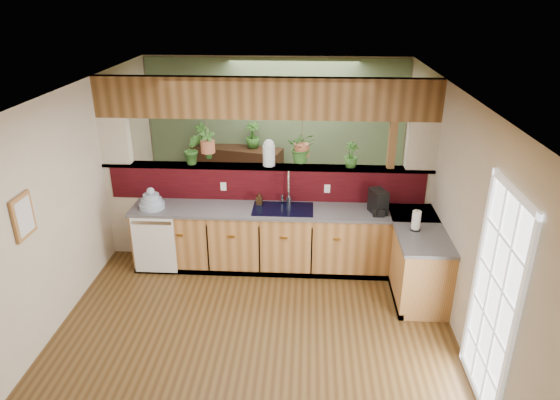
# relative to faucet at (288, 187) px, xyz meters

# --- Properties ---
(ground) EXTENTS (4.60, 7.00, 0.01)m
(ground) POSITION_rel_faucet_xyz_m (-0.32, -1.13, -1.17)
(ground) COLOR #4D3417
(ground) RESTS_ON ground
(ceiling) EXTENTS (4.60, 7.00, 0.01)m
(ceiling) POSITION_rel_faucet_xyz_m (-0.32, -1.13, 1.43)
(ceiling) COLOR brown
(ceiling) RESTS_ON ground
(wall_back) EXTENTS (4.60, 0.02, 2.60)m
(wall_back) POSITION_rel_faucet_xyz_m (-0.32, 2.37, 0.13)
(wall_back) COLOR beige
(wall_back) RESTS_ON ground
(wall_left) EXTENTS (0.02, 7.00, 2.60)m
(wall_left) POSITION_rel_faucet_xyz_m (-2.62, -1.13, 0.13)
(wall_left) COLOR beige
(wall_left) RESTS_ON ground
(wall_right) EXTENTS (0.02, 7.00, 2.60)m
(wall_right) POSITION_rel_faucet_xyz_m (1.98, -1.13, 0.13)
(wall_right) COLOR beige
(wall_right) RESTS_ON ground
(pass_through_partition) EXTENTS (4.60, 0.21, 2.60)m
(pass_through_partition) POSITION_rel_faucet_xyz_m (-0.29, 0.22, 0.02)
(pass_through_partition) COLOR beige
(pass_through_partition) RESTS_ON ground
(pass_through_ledge) EXTENTS (4.60, 0.21, 0.04)m
(pass_through_ledge) POSITION_rel_faucet_xyz_m (-0.32, 0.22, 0.20)
(pass_through_ledge) COLOR brown
(pass_through_ledge) RESTS_ON ground
(header_beam) EXTENTS (4.60, 0.15, 0.55)m
(header_beam) POSITION_rel_faucet_xyz_m (-0.32, 0.22, 1.16)
(header_beam) COLOR brown
(header_beam) RESTS_ON ground
(sage_backwall) EXTENTS (4.55, 0.02, 2.55)m
(sage_backwall) POSITION_rel_faucet_xyz_m (-0.32, 2.35, 0.13)
(sage_backwall) COLOR #556D4A
(sage_backwall) RESTS_ON ground
(countertop) EXTENTS (4.14, 1.52, 0.90)m
(countertop) POSITION_rel_faucet_xyz_m (0.52, -0.26, -0.72)
(countertop) COLOR #9A6735
(countertop) RESTS_ON ground
(dishwasher) EXTENTS (0.58, 0.03, 0.82)m
(dishwasher) POSITION_rel_faucet_xyz_m (-1.80, -0.47, -0.71)
(dishwasher) COLOR white
(dishwasher) RESTS_ON ground
(navy_sink) EXTENTS (0.82, 0.50, 0.18)m
(navy_sink) POSITION_rel_faucet_xyz_m (-0.07, -0.15, -0.35)
(navy_sink) COLOR black
(navy_sink) RESTS_ON countertop
(french_door) EXTENTS (0.06, 1.02, 2.16)m
(french_door) POSITION_rel_faucet_xyz_m (1.95, -2.43, -0.12)
(french_door) COLOR white
(french_door) RESTS_ON ground
(framed_print) EXTENTS (0.04, 0.35, 0.45)m
(framed_print) POSITION_rel_faucet_xyz_m (-2.59, -1.93, 0.38)
(framed_print) COLOR #9A6735
(framed_print) RESTS_ON wall_left
(faucet) EXTENTS (0.21, 0.22, 0.50)m
(faucet) POSITION_rel_faucet_xyz_m (0.00, 0.00, 0.00)
(faucet) COLOR #B7B7B2
(faucet) RESTS_ON countertop
(dish_stack) EXTENTS (0.34, 0.34, 0.30)m
(dish_stack) POSITION_rel_faucet_xyz_m (-1.85, -0.22, -0.17)
(dish_stack) COLOR #93A5BE
(dish_stack) RESTS_ON countertop
(soap_dispenser) EXTENTS (0.09, 0.09, 0.18)m
(soap_dispenser) POSITION_rel_faucet_xyz_m (-0.40, -0.01, -0.18)
(soap_dispenser) COLOR #3D2A16
(soap_dispenser) RESTS_ON countertop
(coffee_maker) EXTENTS (0.17, 0.29, 0.32)m
(coffee_maker) POSITION_rel_faucet_xyz_m (1.20, -0.21, -0.12)
(coffee_maker) COLOR black
(coffee_maker) RESTS_ON countertop
(paper_towel) EXTENTS (0.13, 0.13, 0.27)m
(paper_towel) POSITION_rel_faucet_xyz_m (1.60, -0.69, -0.14)
(paper_towel) COLOR black
(paper_towel) RESTS_ON countertop
(glass_jar) EXTENTS (0.17, 0.17, 0.37)m
(glass_jar) POSITION_rel_faucet_xyz_m (-0.28, 0.22, 0.41)
(glass_jar) COLOR silver
(glass_jar) RESTS_ON pass_through_ledge
(ledge_plant_left) EXTENTS (0.29, 0.26, 0.43)m
(ledge_plant_left) POSITION_rel_faucet_xyz_m (-1.34, 0.22, 0.44)
(ledge_plant_left) COLOR #29571E
(ledge_plant_left) RESTS_ON pass_through_ledge
(ledge_plant_right) EXTENTS (0.26, 0.26, 0.35)m
(ledge_plant_right) POSITION_rel_faucet_xyz_m (0.85, 0.22, 0.40)
(ledge_plant_right) COLOR #29571E
(ledge_plant_right) RESTS_ON pass_through_ledge
(hanging_plant_a) EXTENTS (0.25, 0.20, 0.54)m
(hanging_plant_a) POSITION_rel_faucet_xyz_m (-1.13, 0.22, 0.65)
(hanging_plant_a) COLOR brown
(hanging_plant_a) RESTS_ON header_beam
(hanging_plant_b) EXTENTS (0.39, 0.34, 0.55)m
(hanging_plant_b) POSITION_rel_faucet_xyz_m (0.17, 0.22, 0.68)
(hanging_plant_b) COLOR brown
(hanging_plant_b) RESTS_ON header_beam
(shelving_console) EXTENTS (1.71, 0.80, 1.10)m
(shelving_console) POSITION_rel_faucet_xyz_m (-1.02, 2.12, -0.67)
(shelving_console) COLOR black
(shelving_console) RESTS_ON ground
(shelf_plant_a) EXTENTS (0.26, 0.21, 0.43)m
(shelf_plant_a) POSITION_rel_faucet_xyz_m (-1.63, 2.12, 0.10)
(shelf_plant_a) COLOR #29571E
(shelf_plant_a) RESTS_ON shelving_console
(shelf_plant_b) EXTENTS (0.26, 0.26, 0.46)m
(shelf_plant_b) POSITION_rel_faucet_xyz_m (-0.72, 2.12, 0.11)
(shelf_plant_b) COLOR #29571E
(shelf_plant_b) RESTS_ON shelving_console
(floor_plant) EXTENTS (0.75, 0.67, 0.79)m
(floor_plant) POSITION_rel_faucet_xyz_m (0.27, 1.53, -0.77)
(floor_plant) COLOR #29571E
(floor_plant) RESTS_ON ground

